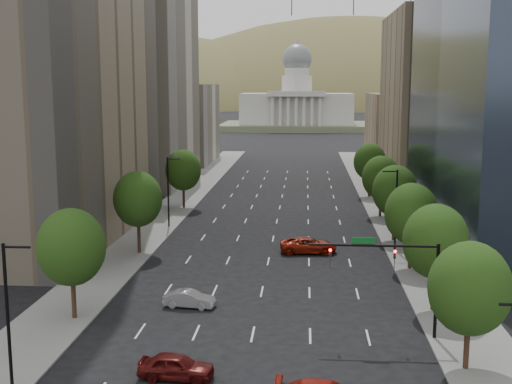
% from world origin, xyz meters
% --- Properties ---
extents(sidewalk_left, '(6.00, 200.00, 0.15)m').
position_xyz_m(sidewalk_left, '(-15.50, 60.00, 0.07)').
color(sidewalk_left, slate).
rests_on(sidewalk_left, ground).
extents(sidewalk_right, '(6.00, 200.00, 0.15)m').
position_xyz_m(sidewalk_right, '(15.50, 60.00, 0.07)').
color(sidewalk_right, slate).
rests_on(sidewalk_right, ground).
extents(midrise_cream_left, '(14.00, 30.00, 35.00)m').
position_xyz_m(midrise_cream_left, '(-25.00, 103.00, 17.50)').
color(midrise_cream_left, beige).
rests_on(midrise_cream_left, ground).
extents(filler_left, '(14.00, 26.00, 18.00)m').
position_xyz_m(filler_left, '(-25.00, 136.00, 9.00)').
color(filler_left, beige).
rests_on(filler_left, ground).
extents(parking_tan_right, '(14.00, 30.00, 30.00)m').
position_xyz_m(parking_tan_right, '(25.00, 100.00, 15.00)').
color(parking_tan_right, '#8C7759').
rests_on(parking_tan_right, ground).
extents(filler_right, '(14.00, 26.00, 16.00)m').
position_xyz_m(filler_right, '(25.00, 133.00, 8.00)').
color(filler_right, '#8C7759').
rests_on(filler_right, ground).
extents(tree_right_0, '(5.20, 5.20, 8.39)m').
position_xyz_m(tree_right_0, '(14.00, 25.00, 5.39)').
color(tree_right_0, '#382316').
rests_on(tree_right_0, ground).
extents(tree_right_1, '(5.20, 5.20, 8.75)m').
position_xyz_m(tree_right_1, '(14.00, 36.00, 5.75)').
color(tree_right_1, '#382316').
rests_on(tree_right_1, ground).
extents(tree_right_2, '(5.20, 5.20, 8.61)m').
position_xyz_m(tree_right_2, '(14.00, 48.00, 5.60)').
color(tree_right_2, '#382316').
rests_on(tree_right_2, ground).
extents(tree_right_3, '(5.20, 5.20, 8.89)m').
position_xyz_m(tree_right_3, '(14.00, 60.00, 5.89)').
color(tree_right_3, '#382316').
rests_on(tree_right_3, ground).
extents(tree_right_4, '(5.20, 5.20, 8.46)m').
position_xyz_m(tree_right_4, '(14.00, 74.00, 5.46)').
color(tree_right_4, '#382316').
rests_on(tree_right_4, ground).
extents(tree_right_5, '(5.20, 5.20, 8.75)m').
position_xyz_m(tree_right_5, '(14.00, 90.00, 5.75)').
color(tree_right_5, '#382316').
rests_on(tree_right_5, ground).
extents(tree_left_0, '(5.20, 5.20, 8.75)m').
position_xyz_m(tree_left_0, '(-14.00, 32.00, 5.75)').
color(tree_left_0, '#382316').
rests_on(tree_left_0, ground).
extents(tree_left_1, '(5.20, 5.20, 8.97)m').
position_xyz_m(tree_left_1, '(-14.00, 52.00, 5.96)').
color(tree_left_1, '#382316').
rests_on(tree_left_1, ground).
extents(tree_left_2, '(5.20, 5.20, 8.68)m').
position_xyz_m(tree_left_2, '(-14.00, 78.00, 5.68)').
color(tree_left_2, '#382316').
rests_on(tree_left_2, ground).
extents(streetlight_rn, '(1.70, 0.20, 9.00)m').
position_xyz_m(streetlight_rn, '(13.44, 55.00, 4.84)').
color(streetlight_rn, black).
rests_on(streetlight_rn, ground).
extents(streetlight_ls, '(1.70, 0.20, 9.00)m').
position_xyz_m(streetlight_ls, '(-13.44, 20.00, 4.84)').
color(streetlight_ls, black).
rests_on(streetlight_ls, ground).
extents(streetlight_ln, '(1.70, 0.20, 9.00)m').
position_xyz_m(streetlight_ln, '(-13.44, 65.00, 4.84)').
color(streetlight_ln, black).
rests_on(streetlight_ln, ground).
extents(traffic_signal, '(9.12, 0.40, 7.38)m').
position_xyz_m(traffic_signal, '(10.53, 30.00, 5.17)').
color(traffic_signal, black).
rests_on(traffic_signal, ground).
extents(capitol, '(60.00, 40.00, 35.20)m').
position_xyz_m(capitol, '(0.00, 249.71, 8.58)').
color(capitol, '#596647').
rests_on(capitol, ground).
extents(foothills, '(720.00, 413.00, 263.00)m').
position_xyz_m(foothills, '(34.67, 599.39, -37.78)').
color(foothills, olive).
rests_on(foothills, ground).
extents(car_maroon, '(4.81, 2.18, 1.60)m').
position_xyz_m(car_maroon, '(-4.13, 22.40, 0.80)').
color(car_maroon, '#480D0C').
rests_on(car_maroon, ground).
extents(car_silver, '(4.34, 1.95, 1.38)m').
position_xyz_m(car_silver, '(-5.62, 35.49, 0.69)').
color(car_silver, '#9B9BA0').
rests_on(car_silver, ground).
extents(car_red_far, '(6.28, 3.29, 1.69)m').
position_xyz_m(car_red_far, '(4.09, 53.74, 0.84)').
color(car_red_far, maroon).
rests_on(car_red_far, ground).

